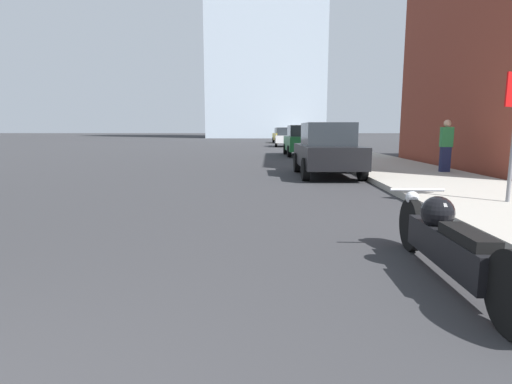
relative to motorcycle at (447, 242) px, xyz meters
The scene contains 7 objects.
sidewalk 37.02m from the motorcycle, 85.63° to the left, with size 3.46×240.00×0.15m.
motorcycle is the anchor object (origin of this frame).
parked_car_black 9.06m from the motorcycle, 89.42° to the left, with size 1.97×4.01×1.69m.
parked_car_green 19.41m from the motorcycle, 89.84° to the left, with size 1.95×4.50×1.74m.
parked_car_white 32.50m from the motorcycle, 90.52° to the left, with size 2.05×3.97×1.70m.
parked_car_yellow 43.05m from the motorcycle, 90.42° to the left, with size 2.33×4.51×1.75m.
pedestrian 9.89m from the motorcycle, 67.08° to the left, with size 0.36×0.23×1.64m.
Camera 1 is at (1.76, -0.73, 1.46)m, focal length 28.00 mm.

